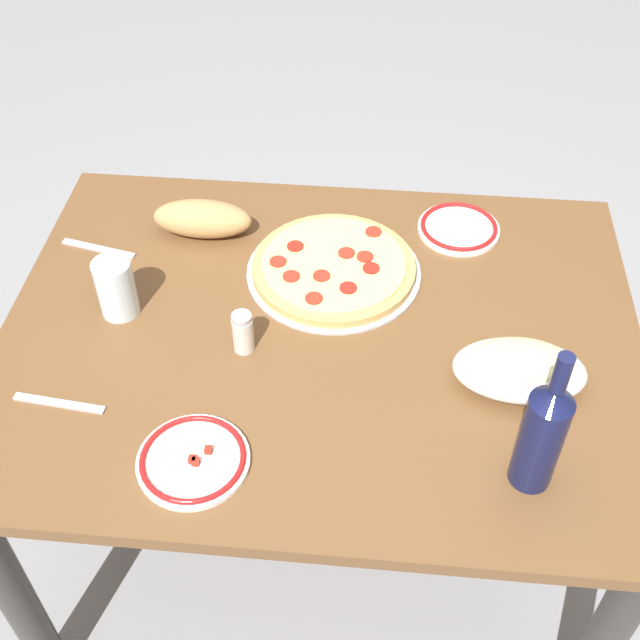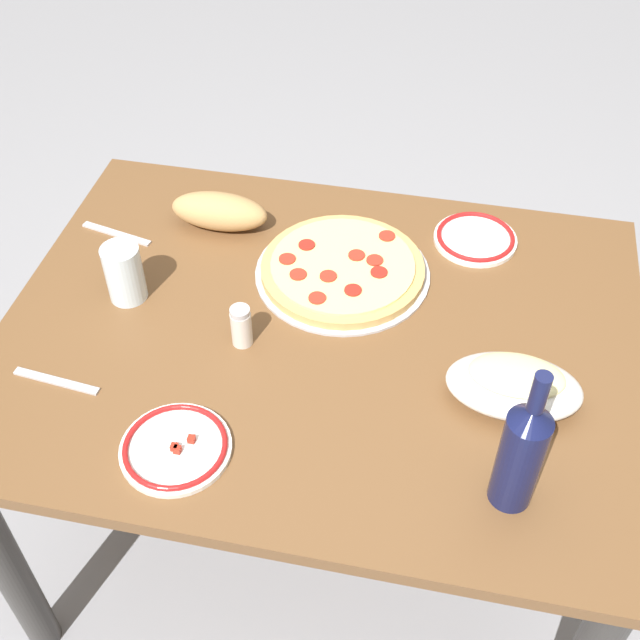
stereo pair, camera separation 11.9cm
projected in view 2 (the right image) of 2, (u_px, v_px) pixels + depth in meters
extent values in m
plane|color=gray|center=(320.00, 523.00, 2.06)|extent=(8.00, 8.00, 0.00)
cube|color=brown|center=(320.00, 336.00, 1.57)|extent=(1.24, 0.95, 0.03)
cylinder|color=#33302D|center=(570.00, 350.00, 2.03)|extent=(0.07, 0.07, 0.68)
cylinder|color=#33302D|center=(149.00, 289.00, 2.19)|extent=(0.07, 0.07, 0.68)
cylinder|color=#33302D|center=(6.00, 563.00, 1.62)|extent=(0.07, 0.07, 0.68)
cylinder|color=#B7B7BC|center=(342.00, 273.00, 1.68)|extent=(0.36, 0.36, 0.01)
cylinder|color=tan|center=(343.00, 269.00, 1.67)|extent=(0.34, 0.34, 0.02)
cylinder|color=#EFD684|center=(343.00, 265.00, 1.66)|extent=(0.30, 0.30, 0.01)
cylinder|color=#B22D1E|center=(317.00, 298.00, 1.58)|extent=(0.03, 0.03, 0.00)
cylinder|color=maroon|center=(379.00, 272.00, 1.63)|extent=(0.03, 0.03, 0.00)
cylinder|color=#B22D1E|center=(287.00, 259.00, 1.66)|extent=(0.03, 0.03, 0.00)
cylinder|color=#B22D1E|center=(387.00, 236.00, 1.72)|extent=(0.03, 0.03, 0.00)
cylinder|color=#B22D1E|center=(298.00, 274.00, 1.63)|extent=(0.03, 0.03, 0.00)
cylinder|color=maroon|center=(307.00, 245.00, 1.69)|extent=(0.03, 0.03, 0.00)
cylinder|color=#B22D1E|center=(375.00, 260.00, 1.66)|extent=(0.03, 0.03, 0.00)
cylinder|color=#B22D1E|center=(357.00, 255.00, 1.67)|extent=(0.03, 0.03, 0.00)
cylinder|color=#B22D1E|center=(328.00, 276.00, 1.63)|extent=(0.03, 0.03, 0.00)
cylinder|color=maroon|center=(353.00, 290.00, 1.60)|extent=(0.03, 0.03, 0.00)
ellipsoid|color=white|center=(514.00, 387.00, 1.42)|extent=(0.24, 0.15, 0.07)
ellipsoid|color=#AD2819|center=(515.00, 382.00, 1.41)|extent=(0.20, 0.12, 0.03)
ellipsoid|color=beige|center=(517.00, 375.00, 1.40)|extent=(0.17, 0.10, 0.02)
cylinder|color=#141942|center=(519.00, 460.00, 1.23)|extent=(0.07, 0.07, 0.19)
cone|color=#141942|center=(533.00, 415.00, 1.15)|extent=(0.07, 0.07, 0.03)
cylinder|color=#141942|center=(539.00, 393.00, 1.12)|extent=(0.03, 0.03, 0.07)
cylinder|color=silver|center=(124.00, 273.00, 1.59)|extent=(0.08, 0.08, 0.12)
cylinder|color=white|center=(176.00, 449.00, 1.36)|extent=(0.19, 0.19, 0.01)
torus|color=red|center=(175.00, 446.00, 1.35)|extent=(0.18, 0.18, 0.01)
cube|color=#AD2819|center=(191.00, 439.00, 1.36)|extent=(0.01, 0.01, 0.01)
cube|color=#AD2819|center=(174.00, 447.00, 1.35)|extent=(0.01, 0.01, 0.01)
cube|color=#AD2819|center=(177.00, 450.00, 1.34)|extent=(0.01, 0.01, 0.01)
cylinder|color=white|center=(475.00, 239.00, 1.75)|extent=(0.18, 0.18, 0.01)
torus|color=red|center=(476.00, 236.00, 1.74)|extent=(0.17, 0.17, 0.01)
ellipsoid|color=tan|center=(219.00, 211.00, 1.76)|extent=(0.22, 0.09, 0.08)
cylinder|color=silver|center=(241.00, 328.00, 1.51)|extent=(0.04, 0.04, 0.07)
cylinder|color=#B7B7BC|center=(240.00, 312.00, 1.48)|extent=(0.04, 0.04, 0.01)
cube|color=#B7B7BC|center=(116.00, 234.00, 1.77)|extent=(0.17, 0.05, 0.00)
cube|color=#B7B7BC|center=(56.00, 381.00, 1.47)|extent=(0.17, 0.03, 0.00)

